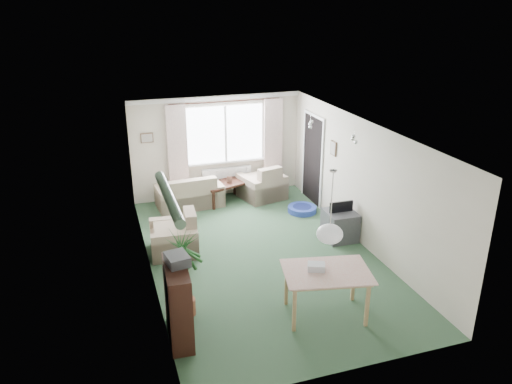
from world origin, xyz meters
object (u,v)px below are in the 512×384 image
object	(u,v)px
sofa	(189,191)
tv_cube	(340,225)
pet_bed	(302,209)
coffee_table	(225,192)
houseplant	(185,274)
bookshelf	(178,303)
dining_table	(325,294)
armchair_left	(173,232)
armchair_corner	(262,181)

from	to	relation	value
sofa	tv_cube	size ratio (longest dim) A/B	2.32
pet_bed	tv_cube	bearing A→B (deg)	-82.63
coffee_table	houseplant	xyz separation A→B (m)	(-1.68, -4.14, 0.46)
bookshelf	dining_table	distance (m)	2.17
coffee_table	houseplant	distance (m)	4.49
armchair_left	coffee_table	world-z (taller)	armchair_left
armchair_left	houseplant	world-z (taller)	houseplant
sofa	pet_bed	bearing A→B (deg)	150.08
bookshelf	tv_cube	bearing A→B (deg)	33.59
armchair_left	houseplant	size ratio (longest dim) A/B	0.65
tv_cube	pet_bed	xyz separation A→B (m)	(-0.19, 1.45, -0.22)
armchair_corner	dining_table	bearing A→B (deg)	68.78
bookshelf	pet_bed	bearing A→B (deg)	49.57
coffee_table	bookshelf	xyz separation A→B (m)	(-1.87, -4.65, 0.33)
armchair_corner	houseplant	xyz separation A→B (m)	(-2.59, -4.12, 0.27)
coffee_table	pet_bed	world-z (taller)	coffee_table
houseplant	pet_bed	xyz separation A→B (m)	(3.16, 3.03, -0.63)
bookshelf	dining_table	bearing A→B (deg)	-0.82
coffee_table	bookshelf	world-z (taller)	bookshelf
sofa	armchair_corner	size ratio (longest dim) A/B	1.57
dining_table	pet_bed	bearing A→B (deg)	72.03
armchair_corner	bookshelf	bearing A→B (deg)	45.16
bookshelf	sofa	bearing A→B (deg)	80.42
armchair_left	sofa	bearing A→B (deg)	166.34
dining_table	pet_bed	xyz separation A→B (m)	(1.19, 3.68, -0.30)
armchair_corner	sofa	bearing A→B (deg)	-14.68
dining_table	tv_cube	xyz separation A→B (m)	(1.38, 2.23, -0.08)
armchair_left	tv_cube	size ratio (longest dim) A/B	1.41
sofa	armchair_left	world-z (taller)	armchair_left
armchair_left	dining_table	xyz separation A→B (m)	(1.82, -2.70, -0.04)
bookshelf	tv_cube	size ratio (longest dim) A/B	1.77
dining_table	pet_bed	distance (m)	3.88
bookshelf	houseplant	size ratio (longest dim) A/B	0.81
armchair_corner	coffee_table	size ratio (longest dim) A/B	0.91
armchair_left	houseplant	bearing A→B (deg)	0.68
dining_table	armchair_left	bearing A→B (deg)	124.03
armchair_corner	pet_bed	world-z (taller)	armchair_corner
sofa	armchair_corner	world-z (taller)	armchair_corner
pet_bed	armchair_left	bearing A→B (deg)	-161.93
houseplant	dining_table	world-z (taller)	houseplant
sofa	armchair_corner	xyz separation A→B (m)	(1.73, -0.02, 0.05)
houseplant	armchair_left	bearing A→B (deg)	85.80
dining_table	tv_cube	bearing A→B (deg)	58.28
coffee_table	tv_cube	size ratio (longest dim) A/B	1.63
sofa	armchair_left	xyz separation A→B (m)	(-0.71, -2.10, 0.03)
armchair_left	dining_table	bearing A→B (deg)	38.91
bookshelf	pet_bed	xyz separation A→B (m)	(3.35, 3.53, -0.49)
bookshelf	houseplant	distance (m)	0.55
dining_table	tv_cube	size ratio (longest dim) A/B	1.84
pet_bed	sofa	bearing A→B (deg)	154.14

